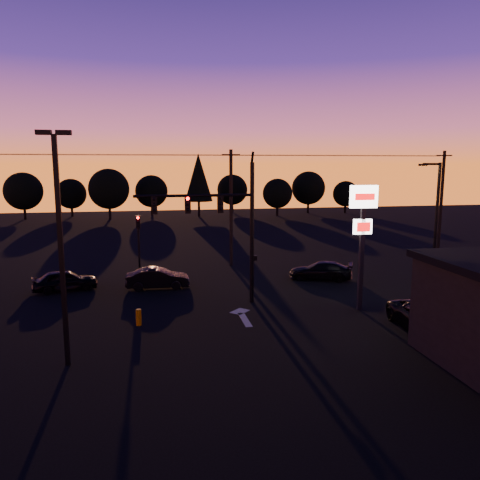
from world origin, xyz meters
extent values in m
plane|color=black|center=(0.00, 0.00, 0.00)|extent=(120.00, 120.00, 0.00)
cube|color=beige|center=(0.50, 1.00, 0.01)|extent=(0.35, 2.20, 0.01)
cube|color=beige|center=(0.50, 2.40, 0.01)|extent=(1.20, 1.20, 0.01)
cylinder|color=black|center=(1.50, 4.00, 4.00)|extent=(0.24, 0.24, 8.00)
cylinder|color=black|center=(1.50, 4.00, 8.20)|extent=(0.14, 0.52, 0.76)
cylinder|color=black|center=(-1.75, 4.00, 6.20)|extent=(6.50, 0.16, 0.16)
cube|color=black|center=(-0.30, 4.00, 5.70)|extent=(0.32, 0.22, 0.95)
sphere|color=black|center=(-0.30, 3.87, 6.05)|extent=(0.18, 0.18, 0.18)
sphere|color=black|center=(-0.30, 3.87, 5.75)|extent=(0.18, 0.18, 0.18)
sphere|color=black|center=(-0.30, 3.87, 5.45)|extent=(0.18, 0.18, 0.18)
cube|color=black|center=(-2.10, 4.00, 5.70)|extent=(0.32, 0.22, 0.95)
sphere|color=#FF0705|center=(-2.10, 3.87, 6.05)|extent=(0.18, 0.18, 0.18)
sphere|color=black|center=(-2.10, 3.87, 5.75)|extent=(0.18, 0.18, 0.18)
sphere|color=black|center=(-2.10, 3.87, 5.45)|extent=(0.18, 0.18, 0.18)
cube|color=black|center=(-3.90, 4.00, 5.70)|extent=(0.32, 0.22, 0.95)
sphere|color=black|center=(-3.90, 3.87, 6.05)|extent=(0.18, 0.18, 0.18)
sphere|color=black|center=(-3.90, 3.87, 5.75)|extent=(0.18, 0.18, 0.18)
sphere|color=black|center=(-3.90, 3.87, 5.45)|extent=(0.18, 0.18, 0.18)
cube|color=black|center=(1.68, 4.00, 2.60)|extent=(0.22, 0.18, 0.28)
cylinder|color=black|center=(-5.00, 11.50, 1.80)|extent=(0.14, 0.14, 3.60)
cube|color=black|center=(-5.00, 11.50, 3.90)|extent=(0.30, 0.20, 0.90)
sphere|color=#FF0705|center=(-5.00, 11.38, 4.22)|extent=(0.18, 0.18, 0.18)
sphere|color=black|center=(-5.00, 11.38, 3.94)|extent=(0.18, 0.18, 0.18)
sphere|color=black|center=(-5.00, 11.38, 3.66)|extent=(0.18, 0.18, 0.18)
cube|color=black|center=(-7.50, -3.00, 4.50)|extent=(0.18, 0.18, 9.00)
cube|color=black|center=(-7.85, -3.00, 9.05)|extent=(0.55, 0.30, 0.18)
cube|color=black|center=(-7.15, -3.00, 9.05)|extent=(0.55, 0.30, 0.18)
cube|color=black|center=(7.00, 1.50, 3.20)|extent=(0.22, 0.22, 6.40)
cube|color=white|center=(7.00, 1.50, 6.20)|extent=(1.50, 0.25, 1.20)
cube|color=red|center=(7.00, 1.36, 6.20)|extent=(1.10, 0.02, 0.35)
cube|color=white|center=(7.00, 1.50, 4.60)|extent=(1.00, 0.22, 0.80)
cube|color=red|center=(7.00, 1.37, 4.60)|extent=(0.75, 0.02, 0.50)
cylinder|color=black|center=(14.00, 5.50, 4.00)|extent=(0.20, 0.20, 8.00)
cylinder|color=black|center=(13.40, 5.50, 7.90)|extent=(1.20, 0.14, 0.14)
cube|color=black|center=(12.80, 5.50, 7.85)|extent=(0.50, 0.22, 0.14)
plane|color=#FFB759|center=(12.80, 5.50, 7.77)|extent=(0.35, 0.35, 0.00)
cylinder|color=black|center=(2.00, 14.00, 4.50)|extent=(0.26, 0.26, 9.00)
cube|color=black|center=(2.00, 14.00, 8.60)|extent=(1.40, 0.10, 0.10)
cylinder|color=black|center=(20.00, 14.00, 4.50)|extent=(0.26, 0.26, 9.00)
cube|color=black|center=(20.00, 14.00, 8.60)|extent=(1.40, 0.10, 0.10)
cylinder|color=black|center=(-7.00, 13.40, 8.55)|extent=(18.00, 0.02, 0.02)
cylinder|color=black|center=(-7.00, 14.00, 8.60)|extent=(18.00, 0.02, 0.02)
cylinder|color=black|center=(-7.00, 14.60, 8.55)|extent=(18.00, 0.02, 0.02)
cylinder|color=black|center=(11.00, 13.40, 8.55)|extent=(18.00, 0.02, 0.02)
cylinder|color=black|center=(11.00, 14.00, 8.60)|extent=(18.00, 0.02, 0.02)
cylinder|color=black|center=(11.00, 14.60, 8.55)|extent=(18.00, 0.02, 0.02)
cube|color=black|center=(9.00, -3.48, 1.40)|extent=(2.20, 0.05, 1.60)
cylinder|color=#B96B00|center=(-4.83, 1.18, 0.41)|extent=(0.27, 0.27, 0.82)
cylinder|color=black|center=(-22.00, 50.00, 0.81)|extent=(0.36, 0.36, 1.62)
sphere|color=black|center=(-22.00, 50.00, 4.06)|extent=(5.36, 5.36, 5.36)
cylinder|color=black|center=(-16.00, 53.00, 0.69)|extent=(0.36, 0.36, 1.38)
sphere|color=black|center=(-16.00, 53.00, 3.44)|extent=(4.54, 4.54, 4.54)
cylinder|color=black|center=(-10.00, 48.00, 0.88)|extent=(0.36, 0.36, 1.75)
sphere|color=black|center=(-10.00, 48.00, 4.38)|extent=(5.77, 5.78, 5.78)
cylinder|color=black|center=(-4.00, 52.00, 0.75)|extent=(0.36, 0.36, 1.50)
sphere|color=black|center=(-4.00, 52.00, 3.75)|extent=(4.95, 4.95, 4.95)
cylinder|color=black|center=(3.00, 49.00, 1.19)|extent=(0.36, 0.36, 2.38)
cone|color=black|center=(3.00, 49.00, 5.94)|extent=(4.18, 4.18, 7.12)
cylinder|color=black|center=(9.00, 54.00, 0.75)|extent=(0.36, 0.36, 1.50)
sphere|color=black|center=(9.00, 54.00, 3.75)|extent=(4.95, 4.95, 4.95)
cylinder|color=black|center=(15.00, 48.00, 0.69)|extent=(0.36, 0.36, 1.38)
sphere|color=black|center=(15.00, 48.00, 3.44)|extent=(4.54, 4.54, 4.54)
cylinder|color=black|center=(21.00, 51.00, 0.81)|extent=(0.36, 0.36, 1.62)
sphere|color=black|center=(21.00, 51.00, 4.06)|extent=(5.36, 5.36, 5.36)
cylinder|color=black|center=(27.00, 50.00, 0.62)|extent=(0.36, 0.36, 1.25)
sphere|color=black|center=(27.00, 50.00, 3.12)|extent=(4.12, 4.12, 4.12)
imported|color=black|center=(-9.53, 8.62, 0.67)|extent=(4.18, 2.44, 1.34)
imported|color=black|center=(-3.79, 8.10, 0.66)|extent=(4.07, 1.58, 1.32)
imported|color=black|center=(7.33, 8.41, 0.62)|extent=(4.64, 3.27, 1.25)
imported|color=black|center=(8.68, -2.30, 0.68)|extent=(2.58, 5.03, 1.36)
camera|label=1|loc=(-4.03, -21.57, 7.91)|focal=35.00mm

